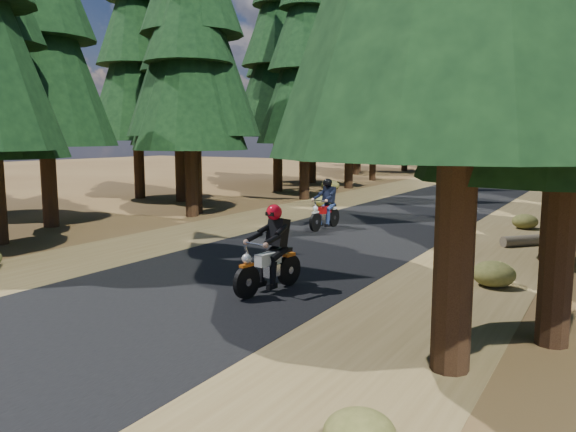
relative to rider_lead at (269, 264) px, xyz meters
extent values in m
plane|color=#4C351B|center=(-1.42, 1.68, -0.61)|extent=(120.00, 120.00, 0.00)
cube|color=black|center=(-1.42, 6.68, -0.60)|extent=(6.00, 100.00, 0.01)
cube|color=brown|center=(-6.02, 6.68, -0.60)|extent=(3.20, 100.00, 0.01)
cube|color=brown|center=(3.18, 6.68, -0.60)|extent=(3.20, 100.00, 0.01)
cylinder|color=black|center=(4.24, -2.02, 2.32)|extent=(0.53, 0.53, 5.85)
cylinder|color=black|center=(5.34, -0.25, 1.95)|extent=(0.50, 0.50, 5.11)
cylinder|color=black|center=(-11.24, 3.22, 2.26)|extent=(0.53, 0.53, 5.73)
cone|color=black|center=(-11.24, 3.22, 5.84)|extent=(4.87, 4.87, 7.17)
cylinder|color=black|center=(-8.68, 7.86, 2.07)|extent=(0.51, 0.51, 5.34)
cone|color=black|center=(-8.68, 7.86, 5.41)|extent=(4.54, 4.54, 6.68)
cylinder|color=black|center=(4.63, 6.17, 1.65)|extent=(0.48, 0.48, 4.52)
cone|color=black|center=(4.63, 6.17, 4.48)|extent=(3.84, 3.84, 5.65)
cylinder|color=black|center=(-9.13, 8.65, 2.61)|extent=(0.56, 0.56, 6.43)
cone|color=black|center=(-9.13, 8.65, 6.63)|extent=(5.46, 5.46, 8.03)
cylinder|color=black|center=(-12.55, 11.62, 2.18)|extent=(0.52, 0.52, 5.56)
cone|color=black|center=(-12.55, 11.62, 5.65)|extent=(4.73, 4.73, 6.95)
cone|color=black|center=(-12.55, 11.62, 8.15)|extent=(3.62, 3.62, 5.01)
cylinder|color=black|center=(-7.78, 15.58, 2.25)|extent=(0.53, 0.53, 5.72)
cone|color=black|center=(-7.78, 15.58, 5.83)|extent=(4.86, 4.86, 7.15)
cone|color=black|center=(-7.78, 15.58, 8.40)|extent=(3.72, 3.72, 5.15)
cylinder|color=black|center=(-11.18, 18.53, 2.58)|extent=(0.55, 0.55, 6.37)
cone|color=black|center=(-11.18, 18.53, 6.56)|extent=(5.41, 5.41, 7.96)
cone|color=black|center=(-11.18, 18.53, 9.42)|extent=(4.14, 4.14, 5.73)
cylinder|color=black|center=(-8.42, 22.44, 2.21)|extent=(0.53, 0.53, 5.64)
cone|color=black|center=(-8.42, 22.44, 5.74)|extent=(4.79, 4.79, 7.05)
cone|color=black|center=(-8.42, 22.44, 8.28)|extent=(3.67, 3.67, 5.08)
cylinder|color=black|center=(-12.28, 24.90, 2.12)|extent=(0.52, 0.52, 5.45)
cone|color=black|center=(-12.28, 24.90, 5.52)|extent=(4.63, 4.63, 6.81)
cone|color=black|center=(-12.28, 24.90, 7.97)|extent=(3.54, 3.54, 4.90)
cone|color=black|center=(-12.28, 24.90, 10.43)|extent=(2.45, 2.45, 4.09)
cylinder|color=black|center=(-9.54, 29.14, 1.60)|extent=(0.48, 0.48, 4.42)
cone|color=black|center=(-9.54, 29.14, 4.37)|extent=(3.76, 3.76, 5.52)
cone|color=black|center=(-9.54, 29.14, 6.35)|extent=(2.87, 2.87, 3.98)
cone|color=black|center=(-9.54, 29.14, 8.34)|extent=(1.99, 1.99, 3.31)
cylinder|color=black|center=(-13.21, 34.45, 1.77)|extent=(0.49, 0.49, 4.75)
cone|color=black|center=(-13.21, 34.45, 4.74)|extent=(4.04, 4.04, 5.93)
cone|color=black|center=(-13.21, 34.45, 6.87)|extent=(3.09, 3.09, 4.27)
cone|color=black|center=(-13.21, 34.45, 9.01)|extent=(2.14, 2.14, 3.56)
cylinder|color=black|center=(-15.42, 11.68, 2.39)|extent=(0.54, 0.54, 6.00)
cone|color=black|center=(-15.42, 11.68, 6.14)|extent=(5.10, 5.10, 7.50)
cone|color=black|center=(-15.42, 11.68, 8.84)|extent=(3.90, 3.90, 5.40)
cylinder|color=black|center=(-14.42, 23.68, 2.59)|extent=(0.56, 0.56, 6.40)
cone|color=black|center=(-14.42, 23.68, 6.59)|extent=(5.44, 5.44, 8.00)
cone|color=black|center=(-14.42, 23.68, 9.47)|extent=(4.16, 4.16, 5.76)
cylinder|color=black|center=(-8.42, 38.68, 2.59)|extent=(0.56, 0.56, 6.40)
cone|color=black|center=(-8.42, 38.68, 6.59)|extent=(5.44, 5.44, 8.00)
cone|color=black|center=(-8.42, 38.68, 9.47)|extent=(4.16, 4.16, 5.76)
cone|color=black|center=(-8.42, 38.68, 12.35)|extent=(2.88, 2.88, 4.80)
cylinder|color=black|center=(-11.42, 41.68, 2.79)|extent=(0.57, 0.57, 6.80)
cone|color=black|center=(-11.42, 41.68, 7.04)|extent=(5.78, 5.78, 8.50)
cone|color=black|center=(-11.42, 41.68, 10.10)|extent=(4.42, 4.42, 6.12)
cone|color=black|center=(-11.42, 41.68, 13.16)|extent=(3.06, 3.06, 5.10)
cylinder|color=black|center=(-5.42, 44.68, 2.39)|extent=(0.54, 0.54, 6.00)
cone|color=black|center=(-5.42, 44.68, 6.14)|extent=(5.10, 5.10, 7.50)
cone|color=black|center=(-5.42, 44.68, 8.84)|extent=(3.90, 3.90, 5.40)
cone|color=black|center=(-5.42, 44.68, 11.54)|extent=(2.70, 2.70, 4.50)
cylinder|color=black|center=(2.58, 44.68, 2.59)|extent=(0.56, 0.56, 6.40)
cylinder|color=black|center=(-1.42, 47.68, 2.79)|extent=(0.57, 0.57, 6.80)
cone|color=black|center=(-1.42, 47.68, 7.04)|extent=(5.78, 5.78, 8.50)
cone|color=black|center=(-1.42, 47.68, 10.10)|extent=(4.42, 4.42, 6.12)
cone|color=black|center=(-1.42, 47.68, 13.16)|extent=(3.06, 3.06, 5.10)
cylinder|color=black|center=(-14.42, 37.68, 2.19)|extent=(0.52, 0.52, 5.60)
cone|color=black|center=(-14.42, 37.68, 5.69)|extent=(4.76, 4.76, 7.00)
cone|color=black|center=(-14.42, 37.68, 8.21)|extent=(3.64, 3.64, 5.04)
cone|color=black|center=(-14.42, 37.68, 10.73)|extent=(2.52, 2.52, 4.20)
ellipsoid|color=#474C1E|center=(3.36, 11.31, -0.35)|extent=(0.87, 0.87, 0.52)
ellipsoid|color=#474C1E|center=(3.90, 2.83, -0.33)|extent=(0.92, 0.92, 0.55)
ellipsoid|color=#474C1E|center=(-5.47, 13.25, -0.34)|extent=(0.87, 0.87, 0.52)
ellipsoid|color=#474C1E|center=(-8.58, 20.20, -0.28)|extent=(1.10, 1.10, 0.66)
ellipsoid|color=#474C1E|center=(5.00, 8.92, -0.30)|extent=(1.00, 1.00, 0.60)
ellipsoid|color=#474C1E|center=(3.71, 22.93, -0.38)|extent=(0.76, 0.76, 0.46)
cube|color=black|center=(0.00, 0.00, 0.62)|extent=(0.44, 0.31, 0.58)
sphere|color=red|center=(0.00, 0.00, 1.05)|extent=(0.37, 0.37, 0.33)
cube|color=black|center=(-2.60, 7.69, 0.58)|extent=(0.40, 0.26, 0.57)
sphere|color=black|center=(-2.60, 7.69, 1.00)|extent=(0.33, 0.33, 0.32)
camera|label=1|loc=(6.06, -9.49, 2.58)|focal=35.00mm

